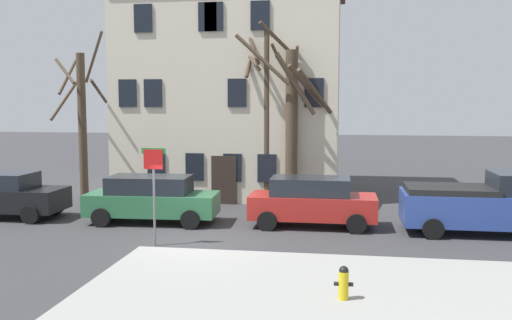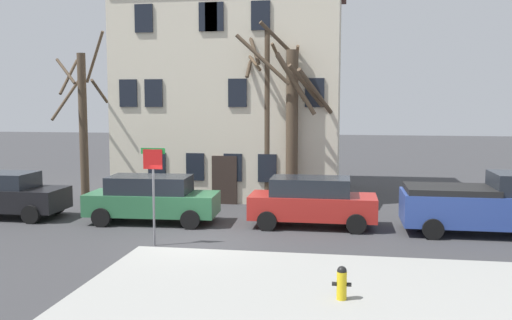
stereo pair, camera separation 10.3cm
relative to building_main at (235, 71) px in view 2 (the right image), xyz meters
The scene contains 14 objects.
ground_plane 11.76m from the building_main, 85.61° to the right, with size 120.00×120.00×0.00m, color #38383A.
sidewalk_slab 17.43m from the building_main, 72.08° to the right, with size 11.45×8.52×0.12m, color #999993.
building_main is the anchor object (origin of this frame).
tree_bare_near 7.53m from the building_main, 151.02° to the right, with size 2.34×2.42×7.56m.
tree_bare_mid 4.01m from the building_main, 53.72° to the right, with size 2.81×2.79×7.27m.
tree_bare_far 4.25m from the building_main, 58.67° to the right, with size 2.46×2.15×7.95m.
tree_bare_end 5.65m from the building_main, 50.68° to the right, with size 2.32×2.16×6.54m.
car_black_sedan 11.77m from the building_main, 134.11° to the right, with size 4.42×2.09×1.73m.
car_green_wagon 9.29m from the building_main, 101.78° to the right, with size 4.81×2.18×1.73m.
car_red_wagon 9.88m from the building_main, 60.17° to the right, with size 4.45×2.00×1.76m.
pickup_truck_blue 13.58m from the building_main, 36.80° to the right, with size 5.55×2.30×2.09m.
fire_hydrant 16.77m from the building_main, 70.35° to the right, with size 0.42×0.22×0.74m.
street_sign_pole 11.44m from the building_main, 92.12° to the right, with size 0.76×0.07×3.02m.
bicycle_leaning 7.45m from the building_main, 119.96° to the right, with size 1.67×0.63×1.03m.
Camera 2 is at (4.58, -16.63, 4.38)m, focal length 38.83 mm.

